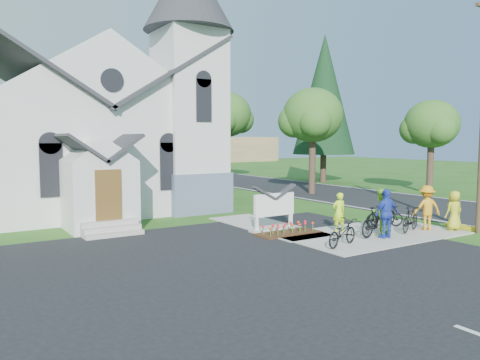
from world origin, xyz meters
TOP-DOWN VIEW (x-y plane):
  - ground at (0.00, 0.00)m, footprint 120.00×120.00m
  - parking_lot at (-7.00, -2.00)m, footprint 20.00×16.00m
  - road at (10.00, 15.00)m, footprint 8.00×90.00m
  - sidewalk at (1.50, 0.50)m, footprint 7.00×4.00m
  - church at (-5.48, 12.48)m, footprint 12.35×12.00m
  - church_sign at (-1.20, 3.20)m, footprint 2.20×0.40m
  - flower_bed at (-1.20, 2.30)m, footprint 2.60×1.10m
  - tree_road_near at (8.50, 12.00)m, footprint 4.00×4.00m
  - tree_road_mid at (9.00, 24.00)m, footprint 4.40×4.40m
  - tree_road_far at (15.50, 8.00)m, footprint 3.60×3.60m
  - conifer at (15.00, 18.00)m, footprint 5.20×5.20m
  - distant_hills at (3.36, 56.33)m, footprint 61.00×10.00m
  - cyclist_0 at (0.64, 1.43)m, footprint 0.62×0.47m
  - bike_0 at (-1.02, -0.41)m, footprint 1.82×1.06m
  - cyclist_1 at (1.48, 0.11)m, footprint 0.92×0.75m
  - bike_1 at (1.19, 0.05)m, footprint 1.95×0.83m
  - cyclist_2 at (1.27, -0.34)m, footprint 1.09×0.52m
  - bike_2 at (2.80, 1.21)m, footprint 1.99×0.90m
  - cyclist_3 at (3.87, -0.14)m, footprint 1.32×1.08m
  - bike_3 at (3.00, -0.06)m, footprint 1.72×0.98m
  - cyclist_4 at (4.70, -0.81)m, footprint 0.85×0.64m
  - bike_4 at (2.94, 1.16)m, footprint 1.78×1.11m

SIDE VIEW (x-z plane):
  - ground at x=0.00m, z-range 0.00..0.00m
  - parking_lot at x=-7.00m, z-range 0.00..0.02m
  - road at x=10.00m, z-range 0.00..0.02m
  - sidewalk at x=1.50m, z-range 0.00..0.05m
  - flower_bed at x=-1.20m, z-range 0.00..0.07m
  - bike_4 at x=2.94m, z-range 0.05..0.93m
  - bike_0 at x=-1.02m, z-range 0.05..0.96m
  - bike_3 at x=3.00m, z-range 0.05..1.05m
  - bike_2 at x=2.80m, z-range 0.05..1.06m
  - bike_1 at x=1.19m, z-range 0.05..1.18m
  - cyclist_0 at x=0.64m, z-range 0.05..1.59m
  - cyclist_4 at x=4.70m, z-range 0.05..1.63m
  - cyclist_1 at x=1.48m, z-range 0.05..1.81m
  - cyclist_3 at x=3.87m, z-range 0.05..1.83m
  - cyclist_2 at x=1.27m, z-range 0.05..1.86m
  - church_sign at x=-1.20m, z-range 0.18..1.88m
  - distant_hills at x=3.36m, z-range -0.63..4.97m
  - tree_road_far at x=15.50m, z-range 1.48..7.78m
  - tree_road_near at x=8.50m, z-range 1.68..8.73m
  - church at x=-5.48m, z-range -1.25..11.75m
  - tree_road_mid at x=9.00m, z-range 1.88..9.68m
  - conifer at x=15.00m, z-range 1.19..13.59m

